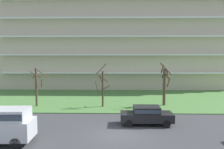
% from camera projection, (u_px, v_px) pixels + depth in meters
% --- Properties ---
extents(ground, '(160.00, 160.00, 0.00)m').
position_uv_depth(ground, '(119.00, 134.00, 16.72)').
color(ground, '#38383A').
extents(grass_lawn_strip, '(80.00, 16.00, 0.08)m').
position_uv_depth(grass_lawn_strip, '(118.00, 99.00, 30.67)').
color(grass_lawn_strip, '#477238').
rests_on(grass_lawn_strip, ground).
extents(apartment_building, '(41.49, 13.34, 18.36)m').
position_uv_depth(apartment_building, '(118.00, 39.00, 44.10)').
color(apartment_building, beige).
rests_on(apartment_building, ground).
extents(tree_far_left, '(1.69, 2.02, 4.48)m').
position_uv_depth(tree_far_left, '(37.00, 85.00, 25.85)').
color(tree_far_left, '#4C3828').
rests_on(tree_far_left, ground).
extents(tree_left, '(1.82, 1.81, 5.00)m').
position_uv_depth(tree_left, '(102.00, 87.00, 25.59)').
color(tree_left, '#423023').
rests_on(tree_left, ground).
extents(tree_center, '(1.34, 1.25, 5.12)m').
position_uv_depth(tree_center, '(165.00, 84.00, 26.27)').
color(tree_center, '#4C3828').
rests_on(tree_center, ground).
extents(sedan_black_center_left, '(4.40, 1.81, 1.57)m').
position_uv_depth(sedan_black_center_left, '(146.00, 114.00, 19.09)').
color(sedan_black_center_left, black).
rests_on(sedan_black_center_left, ground).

